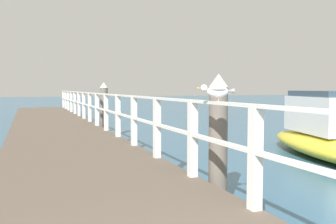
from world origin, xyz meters
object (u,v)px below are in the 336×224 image
(dock_piling_far, at_px, (104,110))
(seagull_foreground, at_px, (217,91))
(dock_piling_near, at_px, (218,143))
(boat_3, at_px, (335,136))

(dock_piling_far, relative_size, seagull_foreground, 4.47)
(seagull_foreground, bearing_deg, dock_piling_far, 17.47)
(dock_piling_near, bearing_deg, seagull_foreground, -120.85)
(dock_piling_far, distance_m, seagull_foreground, 9.20)
(dock_piling_near, bearing_deg, boat_3, 27.00)
(boat_3, bearing_deg, dock_piling_far, 143.69)
(dock_piling_near, distance_m, dock_piling_far, 8.51)
(dock_piling_far, height_order, seagull_foreground, dock_piling_far)
(dock_piling_near, distance_m, boat_3, 5.57)
(dock_piling_near, relative_size, seagull_foreground, 4.47)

